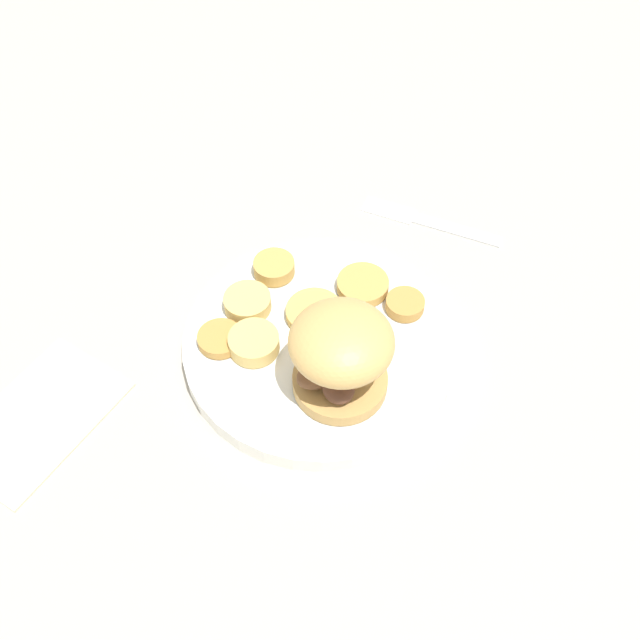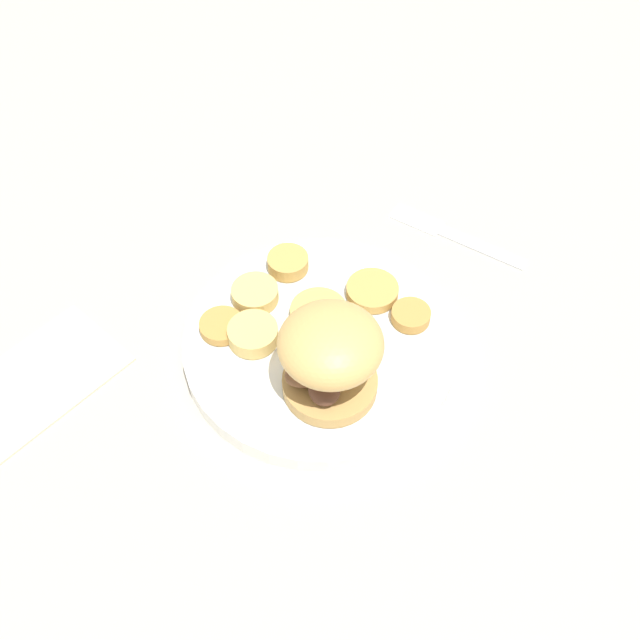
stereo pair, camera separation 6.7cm
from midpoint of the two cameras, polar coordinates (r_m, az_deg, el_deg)
The scene contains 12 objects.
ground_plane at distance 0.70m, azimuth 2.71°, elevation -2.46°, with size 4.00×4.00×0.00m, color #B2A899.
dinner_plate at distance 0.70m, azimuth 2.75°, elevation -1.91°, with size 0.25×0.25×0.02m.
sandwich at distance 0.62m, azimuth 3.83°, elevation -2.98°, with size 0.09×0.09×0.09m.
potato_round_0 at distance 0.72m, azimuth 6.67°, elevation 2.07°, with size 0.05×0.05×0.01m, color tan.
potato_round_1 at distance 0.70m, azimuth 2.47°, elevation 0.43°, with size 0.05×0.05×0.01m, color tan.
potato_round_2 at distance 0.71m, azimuth -2.31°, elevation 1.85°, with size 0.04×0.04×0.01m, color #DBB766.
potato_round_3 at distance 0.68m, azimuth -2.34°, elevation -1.06°, with size 0.05×0.05×0.02m, color #DBB766.
potato_round_4 at distance 0.69m, azimuth -4.79°, elevation -0.62°, with size 0.04×0.04×0.01m, color #BC8942.
potato_round_5 at distance 0.74m, azimuth 0.14°, elevation 4.25°, with size 0.04×0.04×0.01m, color tan.
potato_round_6 at distance 0.70m, azimuth 9.64°, elevation 0.17°, with size 0.04×0.04×0.01m, color #BC8942.
fork at distance 0.82m, azimuth 12.54°, elevation 6.19°, with size 0.10×0.14×0.00m.
napkin at distance 0.72m, azimuth -18.16°, elevation -4.43°, with size 0.15×0.10×0.01m, color beige.
Camera 2 is at (-0.41, 0.02, 0.57)m, focal length 42.00 mm.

